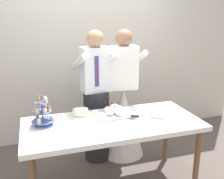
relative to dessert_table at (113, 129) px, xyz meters
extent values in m
cube|color=beige|center=(0.00, 1.39, 0.75)|extent=(5.20, 0.10, 2.90)
cube|color=white|center=(0.00, 0.00, 0.05)|extent=(1.80, 0.80, 0.05)
cylinder|color=brown|center=(0.82, -0.32, -0.34)|extent=(0.06, 0.06, 0.72)
cylinder|color=brown|center=(-0.82, 0.32, -0.34)|extent=(0.06, 0.06, 0.72)
cylinder|color=brown|center=(0.82, 0.32, -0.34)|extent=(0.06, 0.06, 0.72)
cylinder|color=#4C66B2|center=(-0.68, 0.14, 0.08)|extent=(0.17, 0.17, 0.01)
cylinder|color=#4C66B2|center=(-0.68, 0.14, 0.23)|extent=(0.01, 0.01, 0.31)
cylinder|color=#4C66B2|center=(-0.68, 0.14, 0.12)|extent=(0.23, 0.23, 0.01)
cylinder|color=#D1B784|center=(-0.59, 0.13, 0.14)|extent=(0.04, 0.04, 0.03)
sphere|color=white|center=(-0.59, 0.13, 0.16)|extent=(0.04, 0.04, 0.04)
cylinder|color=#D1B784|center=(-0.73, 0.21, 0.14)|extent=(0.04, 0.04, 0.03)
sphere|color=#D6B27A|center=(-0.73, 0.21, 0.16)|extent=(0.04, 0.04, 0.04)
cylinder|color=#D1B784|center=(-0.72, 0.07, 0.14)|extent=(0.04, 0.04, 0.03)
sphere|color=beige|center=(-0.72, 0.07, 0.16)|extent=(0.04, 0.04, 0.04)
cylinder|color=#4C66B2|center=(-0.68, 0.14, 0.21)|extent=(0.18, 0.18, 0.01)
cylinder|color=#D1B784|center=(-0.62, 0.14, 0.23)|extent=(0.04, 0.04, 0.03)
sphere|color=brown|center=(-0.62, 0.14, 0.25)|extent=(0.04, 0.04, 0.04)
cylinder|color=#D1B784|center=(-0.65, 0.20, 0.23)|extent=(0.04, 0.04, 0.03)
sphere|color=#D6B27A|center=(-0.65, 0.20, 0.25)|extent=(0.04, 0.04, 0.04)
cylinder|color=#D1B784|center=(-0.73, 0.18, 0.23)|extent=(0.04, 0.04, 0.03)
sphere|color=beige|center=(-0.73, 0.18, 0.25)|extent=(0.04, 0.04, 0.04)
cylinder|color=#D1B784|center=(-0.73, 0.10, 0.23)|extent=(0.04, 0.04, 0.03)
sphere|color=#EAB7C6|center=(-0.73, 0.10, 0.25)|extent=(0.04, 0.04, 0.04)
cylinder|color=#D1B784|center=(-0.66, 0.08, 0.23)|extent=(0.04, 0.04, 0.03)
sphere|color=#EAB7C6|center=(-0.66, 0.08, 0.25)|extent=(0.04, 0.04, 0.04)
cylinder|color=#4C66B2|center=(-0.68, 0.14, 0.31)|extent=(0.13, 0.13, 0.01)
cylinder|color=#D1B784|center=(-0.64, 0.14, 0.33)|extent=(0.04, 0.04, 0.03)
sphere|color=white|center=(-0.64, 0.14, 0.35)|extent=(0.04, 0.04, 0.04)
cylinder|color=#D1B784|center=(-0.70, 0.18, 0.33)|extent=(0.04, 0.04, 0.03)
sphere|color=brown|center=(-0.70, 0.18, 0.35)|extent=(0.04, 0.04, 0.04)
cylinder|color=#D1B784|center=(-0.70, 0.11, 0.33)|extent=(0.04, 0.04, 0.03)
sphere|color=brown|center=(-0.70, 0.11, 0.35)|extent=(0.04, 0.04, 0.04)
cube|color=silver|center=(0.08, 0.18, 0.09)|extent=(0.42, 0.31, 0.02)
sphere|color=white|center=(0.13, 0.18, 0.13)|extent=(0.09, 0.09, 0.09)
sphere|color=white|center=(0.10, 0.25, 0.12)|extent=(0.07, 0.07, 0.07)
sphere|color=white|center=(0.01, 0.23, 0.12)|extent=(0.07, 0.07, 0.07)
sphere|color=white|center=(0.01, 0.13, 0.13)|extent=(0.09, 0.09, 0.09)
sphere|color=white|center=(0.10, 0.10, 0.13)|extent=(0.09, 0.09, 0.09)
sphere|color=white|center=(0.08, 0.18, 0.14)|extent=(0.11, 0.11, 0.11)
sphere|color=#DB474C|center=(0.08, 0.18, 0.19)|extent=(0.02, 0.02, 0.02)
sphere|color=#2D1938|center=(0.06, 0.23, 0.19)|extent=(0.02, 0.02, 0.02)
sphere|color=#B21923|center=(0.07, 0.15, 0.17)|extent=(0.02, 0.02, 0.02)
sphere|color=#B21923|center=(0.06, 0.14, 0.19)|extent=(0.02, 0.02, 0.02)
sphere|color=#B21923|center=(0.04, 0.21, 0.19)|extent=(0.02, 0.02, 0.02)
cube|color=silver|center=(0.11, 0.06, 0.10)|extent=(0.22, 0.12, 0.00)
cube|color=black|center=(0.24, 0.00, 0.11)|extent=(0.09, 0.06, 0.02)
cylinder|color=white|center=(0.52, 0.00, 0.08)|extent=(0.18, 0.18, 0.01)
cylinder|color=white|center=(0.52, 0.00, 0.09)|extent=(0.18, 0.18, 0.01)
cylinder|color=white|center=(0.52, 0.01, 0.10)|extent=(0.18, 0.18, 0.01)
cylinder|color=white|center=(0.52, 0.00, 0.11)|extent=(0.18, 0.18, 0.01)
cylinder|color=white|center=(0.52, 0.01, 0.12)|extent=(0.18, 0.18, 0.01)
cylinder|color=white|center=(-0.28, 0.26, 0.08)|extent=(0.24, 0.24, 0.01)
cylinder|color=beige|center=(-0.28, 0.26, 0.12)|extent=(0.17, 0.17, 0.06)
cylinder|color=#232328|center=(-0.01, 0.64, -0.24)|extent=(0.32, 0.32, 0.92)
cube|color=white|center=(-0.01, 0.64, 0.49)|extent=(0.36, 0.24, 0.54)
sphere|color=tan|center=(-0.01, 0.64, 0.85)|extent=(0.21, 0.21, 0.21)
cylinder|color=white|center=(-0.22, 0.62, 0.60)|extent=(0.14, 0.49, 0.28)
cylinder|color=white|center=(0.16, 0.67, 0.60)|extent=(0.14, 0.49, 0.28)
cube|color=#4C3372|center=(-0.03, 0.54, 0.49)|extent=(0.05, 0.02, 0.36)
cone|color=white|center=(0.35, 0.65, -0.24)|extent=(0.56, 0.56, 0.92)
cube|color=white|center=(0.35, 0.65, 0.49)|extent=(0.36, 0.24, 0.54)
sphere|color=#997054|center=(0.35, 0.65, 0.85)|extent=(0.21, 0.21, 0.21)
cylinder|color=white|center=(0.17, 0.68, 0.60)|extent=(0.13, 0.49, 0.28)
cylinder|color=white|center=(0.55, 0.63, 0.60)|extent=(0.13, 0.49, 0.28)
camera|label=1|loc=(-0.73, -2.29, 1.13)|focal=40.99mm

